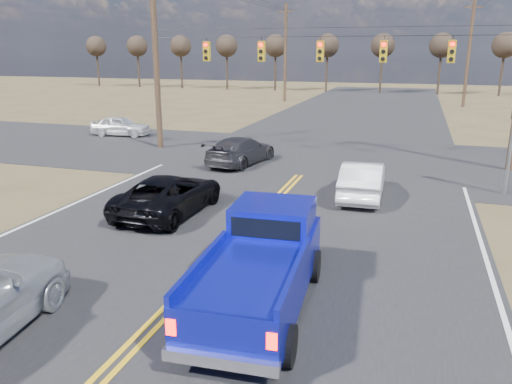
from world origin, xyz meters
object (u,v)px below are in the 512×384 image
(pickup_truck, at_px, (261,266))
(black_suv, at_px, (169,194))
(dgrey_car_queue, at_px, (241,150))
(white_car_queue, at_px, (363,180))
(cross_car_west, at_px, (121,126))

(pickup_truck, height_order, black_suv, pickup_truck)
(dgrey_car_queue, bearing_deg, white_car_queue, 156.90)
(dgrey_car_queue, xyz_separation_m, cross_car_west, (-10.17, 5.45, -0.02))
(pickup_truck, bearing_deg, cross_car_west, 125.63)
(white_car_queue, xyz_separation_m, cross_car_west, (-16.44, 9.52, -0.05))
(pickup_truck, distance_m, black_suv, 7.15)
(white_car_queue, bearing_deg, black_suv, 31.02)
(pickup_truck, distance_m, cross_car_west, 24.09)
(cross_car_west, bearing_deg, pickup_truck, -147.23)
(white_car_queue, distance_m, dgrey_car_queue, 7.48)
(white_car_queue, height_order, cross_car_west, white_car_queue)
(pickup_truck, xyz_separation_m, dgrey_car_queue, (-5.10, 13.18, -0.30))
(dgrey_car_queue, height_order, cross_car_west, dgrey_car_queue)
(pickup_truck, height_order, white_car_queue, pickup_truck)
(pickup_truck, xyz_separation_m, white_car_queue, (1.16, 9.11, -0.27))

